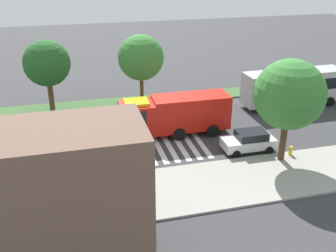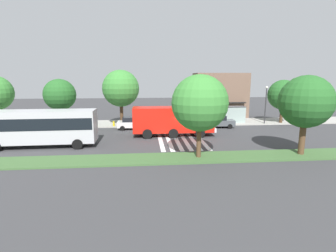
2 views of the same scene
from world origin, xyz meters
name	(u,v)px [view 1 (image 1 of 2)]	position (x,y,z in m)	size (l,w,h in m)	color
ground_plane	(160,131)	(0.00, 0.00, 0.00)	(120.00, 120.00, 0.00)	#38383A
sidewalk	(192,187)	(0.00, 9.43, 0.07)	(60.00, 5.86, 0.14)	#9E9B93
median_strip	(143,101)	(0.00, -8.00, 0.07)	(60.00, 3.00, 0.14)	#3D6033
crosswalk	(166,131)	(-0.50, 0.00, 0.01)	(4.95, 11.69, 0.01)	silver
fire_truck	(172,114)	(-0.84, 0.83, 1.97)	(9.72, 2.99, 3.46)	red
parked_car_west	(249,141)	(-6.08, 5.30, 0.86)	(4.24, 2.15, 1.67)	silver
parked_car_mid	(103,158)	(5.61, 5.30, 0.88)	(4.62, 2.18, 1.71)	#474C51
transit_bus	(293,85)	(-14.78, -2.92, 2.18)	(10.72, 3.01, 3.69)	#B2B2B7
bus_stop_shelter	(53,172)	(8.98, 8.22, 1.89)	(3.50, 1.40, 2.46)	#4C4C51
bench_near_shelter	(116,181)	(4.98, 8.18, 0.59)	(1.60, 0.50, 0.90)	#2D472D
storefront_building	(53,204)	(8.66, 14.59, 3.82)	(8.98, 5.29, 7.66)	brown
sidewalk_tree_center	(289,95)	(-7.74, 7.50, 5.38)	(5.13, 5.13, 7.82)	#47301E
median_tree_far_west	(141,58)	(0.11, -8.00, 4.77)	(4.73, 4.73, 7.01)	#513823
median_tree_west	(47,63)	(9.41, -8.00, 4.79)	(4.55, 4.55, 6.95)	#513823
fire_hydrant	(291,150)	(-8.84, 7.00, 0.49)	(0.28, 0.28, 0.70)	gold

